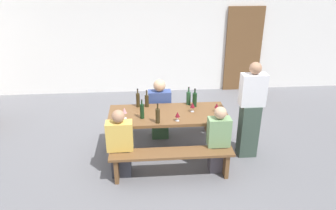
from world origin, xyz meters
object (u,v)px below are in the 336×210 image
object	(u,v)px
wine_bottle_4	(189,98)
wine_glass_3	(217,106)
bench_far	(165,116)
wine_bottle_0	(147,101)
seated_guest_near_1	(218,141)
wine_bottle_1	(142,111)
seated_guest_far_0	(160,110)
wine_glass_1	(192,105)
tasting_table	(168,118)
wine_bottle_2	(138,100)
wine_bottle_5	(158,115)
standing_host	(250,113)
wooden_door	(243,50)
wine_glass_2	(178,115)
bench_near	(172,158)
wine_glass_0	(124,111)
wine_bottle_3	(195,100)
seated_guest_near_0	(120,145)

from	to	relation	value
wine_bottle_4	wine_glass_3	size ratio (longest dim) A/B	2.15
bench_far	wine_bottle_4	world-z (taller)	wine_bottle_4
wine_bottle_0	seated_guest_near_1	world-z (taller)	seated_guest_near_1
wine_bottle_1	seated_guest_far_0	bearing A→B (deg)	65.86
bench_far	wine_glass_3	distance (m)	1.19
seated_guest_far_0	wine_bottle_0	bearing A→B (deg)	-41.32
wine_glass_1	seated_guest_far_0	size ratio (longest dim) A/B	0.15
wine_bottle_0	wine_glass_1	size ratio (longest dim) A/B	1.81
seated_guest_near_1	seated_guest_far_0	xyz separation A→B (m)	(-0.84, 1.13, 0.03)
tasting_table	wine_bottle_2	world-z (taller)	wine_bottle_2
wine_bottle_5	standing_host	xyz separation A→B (m)	(1.52, 0.16, -0.08)
wooden_door	wine_glass_2	size ratio (longest dim) A/B	13.69
wine_bottle_4	wine_bottle_0	bearing A→B (deg)	-176.43
tasting_table	wine_bottle_2	size ratio (longest dim) A/B	5.93
wine_bottle_1	seated_guest_near_1	size ratio (longest dim) A/B	0.29
bench_near	wine_glass_0	distance (m)	1.06
bench_near	wine_bottle_3	world-z (taller)	wine_bottle_3
wooden_door	wine_glass_1	world-z (taller)	wooden_door
wine_bottle_1	seated_guest_near_0	distance (m)	0.65
wine_bottle_3	standing_host	bearing A→B (deg)	-25.45
wine_bottle_1	seated_guest_near_0	xyz separation A→B (m)	(-0.34, -0.42, -0.36)
seated_guest_near_1	seated_guest_far_0	size ratio (longest dim) A/B	0.96
wine_glass_3	seated_guest_far_0	world-z (taller)	seated_guest_far_0
wine_glass_2	seated_guest_near_1	xyz separation A→B (m)	(0.60, -0.28, -0.34)
wine_glass_1	wine_glass_3	world-z (taller)	wine_glass_1
wine_glass_1	seated_guest_near_0	size ratio (longest dim) A/B	0.15
wine_glass_1	bench_far	bearing A→B (deg)	121.01
tasting_table	wine_bottle_3	distance (m)	0.58
wine_bottle_1	wine_bottle_2	bearing A→B (deg)	98.50
wooden_door	standing_host	size ratio (longest dim) A/B	1.28
wine_bottle_4	wine_glass_1	world-z (taller)	wine_bottle_4
seated_guest_near_1	standing_host	size ratio (longest dim) A/B	0.67
wine_glass_2	seated_guest_far_0	world-z (taller)	seated_guest_far_0
wine_bottle_2	wooden_door	bearing A→B (deg)	44.81
tasting_table	seated_guest_near_1	distance (m)	0.94
wine_glass_1	wooden_door	bearing A→B (deg)	59.22
bench_far	wine_bottle_4	distance (m)	0.75
bench_far	seated_guest_near_1	size ratio (longest dim) A/B	1.70
wine_bottle_3	seated_guest_far_0	size ratio (longest dim) A/B	0.29
wine_glass_3	wine_bottle_1	bearing A→B (deg)	-173.00
wine_bottle_3	standing_host	world-z (taller)	standing_host
wine_bottle_3	wine_glass_1	bearing A→B (deg)	-108.08
wooden_door	wine_glass_1	size ratio (longest dim) A/B	12.55
wine_bottle_1	wine_bottle_4	size ratio (longest dim) A/B	1.00
wine_bottle_3	seated_guest_near_1	bearing A→B (deg)	-72.57
wooden_door	seated_guest_far_0	world-z (taller)	wooden_door
bench_far	wine_glass_2	world-z (taller)	wine_glass_2
wine_bottle_5	wine_glass_1	world-z (taller)	wine_bottle_5
wine_glass_2	wine_bottle_0	bearing A→B (deg)	128.86
wine_bottle_1	standing_host	world-z (taller)	standing_host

